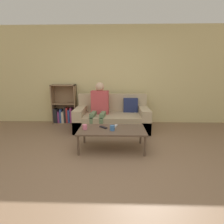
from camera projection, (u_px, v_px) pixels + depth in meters
name	position (u px, v px, depth m)	size (l,w,h in m)	color
ground_plane	(106.00, 170.00, 2.55)	(22.00, 22.00, 0.00)	#84664C
wall_back	(111.00, 76.00, 4.78)	(12.00, 0.06, 2.60)	beige
couch	(112.00, 118.00, 4.37)	(1.77, 0.94, 0.85)	tan
bookshelf	(64.00, 109.00, 4.86)	(0.65, 0.28, 1.07)	#8E7051
coffee_table	(112.00, 131.00, 3.17)	(1.21, 0.63, 0.38)	brown
person_adult	(99.00, 103.00, 4.22)	(0.43, 0.67, 1.16)	#66845B
cup_near	(112.00, 128.00, 3.08)	(0.09, 0.09, 0.09)	#3D70B2
cup_far	(85.00, 127.00, 3.14)	(0.09, 0.09, 0.09)	pink
tv_remote_0	(103.00, 127.00, 3.23)	(0.15, 0.15, 0.02)	black
tv_remote_1	(115.00, 126.00, 3.31)	(0.09, 0.18, 0.02)	#B7B7BC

